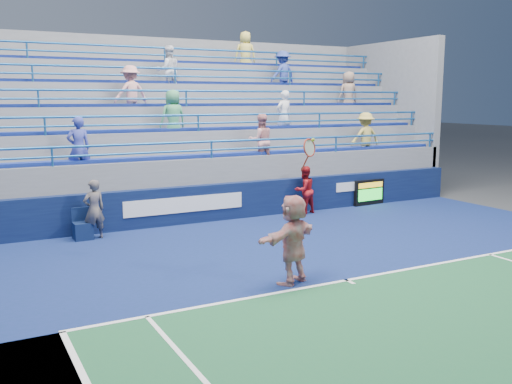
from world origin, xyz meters
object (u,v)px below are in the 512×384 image
serve_speed_board (369,192)px  ball_girl (304,190)px  tennis_player (293,239)px  judge_chair (83,230)px  line_judge (94,210)px

serve_speed_board → ball_girl: 2.79m
serve_speed_board → tennis_player: size_ratio=0.45×
serve_speed_board → tennis_player: 8.94m
serve_speed_board → judge_chair: 9.64m
line_judge → tennis_player: bearing=103.2°
serve_speed_board → tennis_player: (-6.68, -5.93, 0.45)m
serve_speed_board → line_judge: (-9.34, -0.49, 0.34)m
judge_chair → tennis_player: 6.31m
judge_chair → ball_girl: bearing=1.4°
judge_chair → line_judge: bearing=-17.6°
line_judge → ball_girl: line_judge is taller
judge_chair → tennis_player: tennis_player is taller
tennis_player → judge_chair: bearing=118.1°
tennis_player → ball_girl: bearing=55.6°
tennis_player → ball_girl: tennis_player is taller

